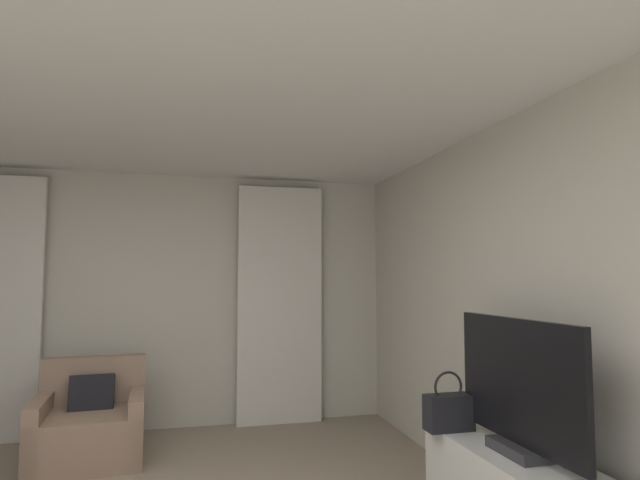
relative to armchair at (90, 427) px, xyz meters
name	(u,v)px	position (x,y,z in m)	size (l,w,h in m)	color
wall_window	(145,300)	(0.35, 0.83, 1.02)	(5.12, 0.06, 2.60)	beige
wall_right	(563,317)	(2.88, -2.20, 1.02)	(0.06, 6.12, 2.60)	beige
ceiling	(99,45)	(0.35, -2.20, 2.35)	(5.12, 6.12, 0.06)	white
curtain_right_panel	(280,304)	(1.73, 0.70, 0.97)	(0.90, 0.06, 2.50)	silver
armchair	(90,427)	(0.00, 0.00, 0.00)	(0.91, 0.84, 0.82)	#997A66
tv_flatscreen	(518,389)	(2.55, -2.23, 0.64)	(0.20, 1.06, 0.74)	#333338
handbag_primary	(449,411)	(2.40, -1.73, 0.41)	(0.30, 0.14, 0.37)	black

